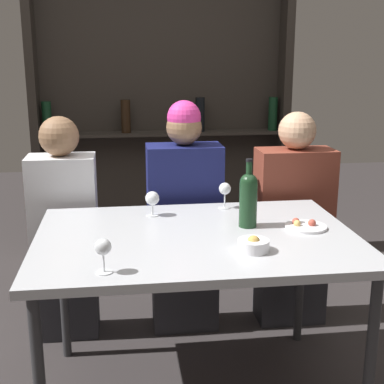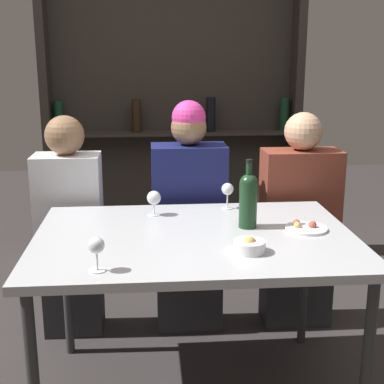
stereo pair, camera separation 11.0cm
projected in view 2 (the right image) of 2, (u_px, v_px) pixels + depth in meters
The scene contains 11 objects.
dining_table at pixel (195, 248), 2.28m from camera, with size 1.35×0.95×0.77m.
wine_rack_wall at pixel (173, 98), 3.91m from camera, with size 1.87×0.21×2.41m.
wine_bottle at pixel (248, 198), 2.32m from camera, with size 0.08×0.08×0.30m.
wine_glass_0 at pixel (96, 247), 1.86m from camera, with size 0.06×0.06×0.13m.
wine_glass_1 at pixel (154, 199), 2.52m from camera, with size 0.07×0.07×0.12m.
wine_glass_2 at pixel (227, 190), 2.62m from camera, with size 0.06×0.06×0.13m.
food_plate_0 at pixel (306, 228), 2.32m from camera, with size 0.18×0.18×0.04m.
snack_bowl at pixel (249, 246), 2.06m from camera, with size 0.12×0.12×0.06m.
seated_person_left at pixel (70, 232), 2.89m from camera, with size 0.35×0.22×1.21m.
seated_person_center at pixel (189, 223), 2.94m from camera, with size 0.40×0.22×1.28m.
seated_person_right at pixel (298, 228), 3.00m from camera, with size 0.42×0.22×1.22m.
Camera 2 is at (-0.19, -2.13, 1.52)m, focal length 50.00 mm.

